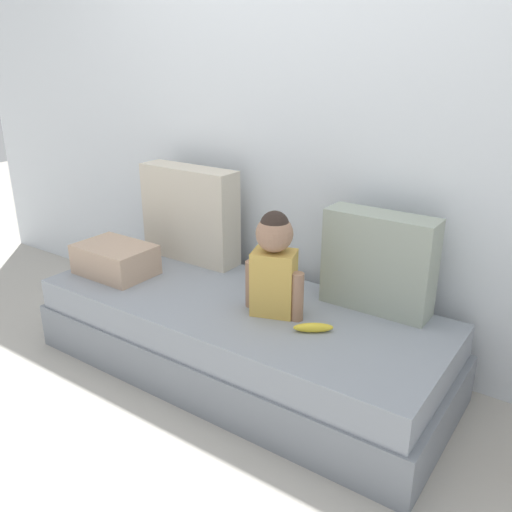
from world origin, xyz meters
name	(u,v)px	position (x,y,z in m)	size (l,w,h in m)	color
ground_plane	(240,370)	(0.00, 0.00, 0.00)	(12.00, 12.00, 0.00)	#B2ADA3
back_wall	(301,103)	(0.00, 0.53, 1.25)	(5.23, 0.10, 2.51)	silver
couch	(239,337)	(0.00, 0.00, 0.19)	(2.03, 0.80, 0.38)	gray
throw_pillow_left	(190,214)	(-0.56, 0.30, 0.64)	(0.59, 0.16, 0.52)	beige
throw_pillow_right	(378,262)	(0.56, 0.30, 0.61)	(0.50, 0.16, 0.45)	#99A393
toddler	(274,262)	(0.20, -0.01, 0.63)	(0.30, 0.19, 0.48)	gold
banana	(313,328)	(0.44, -0.06, 0.40)	(0.17, 0.04, 0.04)	yellow
folded_blanket	(115,259)	(-0.74, -0.10, 0.46)	(0.40, 0.28, 0.16)	tan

